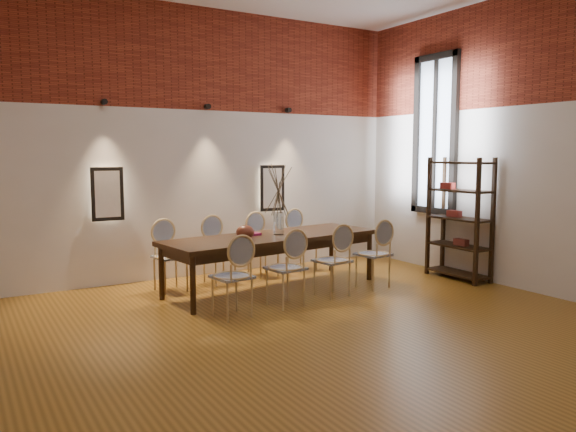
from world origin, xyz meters
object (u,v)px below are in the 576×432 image
chair_far_d (302,240)px  book (250,234)px  vase (279,224)px  bowl (245,232)px  chair_far_a (170,257)px  chair_near_d (373,254)px  chair_near_c (332,260)px  chair_far_b (219,251)px  shelving_rack (459,218)px  chair_near_b (285,268)px  chair_far_c (263,245)px  chair_near_a (232,276)px  dining_table (273,262)px

chair_far_d → book: (-1.32, -0.77, 0.30)m
vase → bowl: size_ratio=1.25×
chair_far_a → bowl: (0.76, -0.73, 0.37)m
chair_near_d → book: chair_near_d is taller
vase → chair_near_c: bearing=-62.4°
chair_near_d → vase: bearing=143.8°
chair_far_b → bowl: bearing=83.0°
bowl → chair_far_d: bearing=33.9°
bowl → shelving_rack: bearing=-12.9°
chair_near_b → chair_far_c: same height
chair_near_c → chair_near_d: (0.76, 0.10, 0.00)m
chair_near_b → vase: vase is taller
chair_near_c → chair_near_a: bearing=-180.0°
chair_far_b → chair_far_c: 0.77m
chair_near_a → vase: (1.14, 0.92, 0.43)m
chair_near_b → vase: (0.38, 0.83, 0.43)m
vase → book: 0.42m
chair_far_d → chair_near_b: bearing=45.2°
chair_far_d → chair_near_a: bearing=33.9°
chair_near_a → chair_near_d: bearing=0.0°
chair_near_a → chair_near_b: 0.77m
chair_near_c → chair_far_d: bearing=63.6°
chair_far_b → shelving_rack: bearing=146.8°
chair_far_a → bowl: bearing=129.0°
chair_near_a → shelving_rack: bearing=-5.9°
chair_far_d → book: chair_far_d is taller
book → dining_table: bearing=-26.3°
chair_far_d → chair_far_c: bearing=-0.0°
dining_table → chair_near_d: (1.24, -0.62, 0.09)m
chair_far_b → vase: 1.01m
chair_near_c → vase: vase is taller
chair_near_a → chair_far_c: same height
chair_far_b → chair_far_a: bearing=0.0°
dining_table → chair_near_d: bearing=-33.9°
chair_far_a → dining_table: bearing=146.1°
dining_table → book: book is taller
chair_near_c → vase: bearing=110.5°
chair_far_d → chair_near_c: bearing=63.6°
chair_far_b → chair_far_c: same height
chair_near_c → chair_near_d: same height
book → chair_far_a: bearing=153.1°
chair_near_a → chair_near_c: bearing=0.0°
chair_near_b → chair_far_c: 1.73m
dining_table → chair_far_d: 1.39m
dining_table → chair_far_d: chair_far_d is taller
dining_table → vase: (0.09, 0.01, 0.53)m
chair_near_a → book: (0.77, 1.05, 0.30)m
chair_far_b → chair_far_c: bearing=180.0°
chair_far_b → bowl: 0.91m
chair_near_c → shelving_rack: 2.26m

